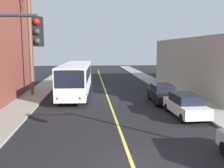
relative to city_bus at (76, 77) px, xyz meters
name	(u,v)px	position (x,y,z in m)	size (l,w,h in m)	color
ground_plane	(133,165)	(3.10, -15.82, -1.82)	(120.00, 120.00, 0.00)	black
sidewalk_left	(19,109)	(-4.15, -5.82, -1.74)	(2.50, 90.00, 0.15)	gray
sidewalk_right	(198,105)	(10.35, -5.82, -1.74)	(2.50, 90.00, 0.15)	gray
lane_stripe_center	(107,96)	(3.10, -0.82, -1.81)	(0.16, 60.00, 0.01)	#D8CC4C
city_bus	(76,77)	(0.00, 0.00, 0.00)	(2.97, 12.22, 3.20)	silver
parked_car_white	(185,105)	(8.00, -8.95, -0.98)	(1.87, 4.43, 1.62)	silver
parked_car_black	(162,93)	(7.70, -4.38, -0.98)	(1.93, 4.45, 1.62)	black
utility_pole_mid	(30,33)	(-4.37, -0.28, 4.43)	(2.40, 0.28, 11.16)	brown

